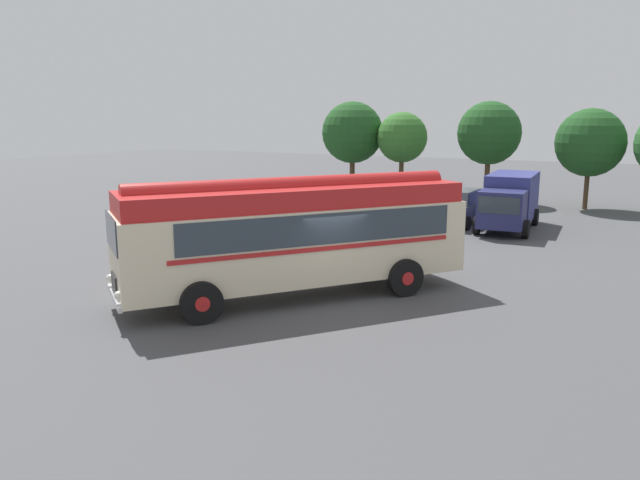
% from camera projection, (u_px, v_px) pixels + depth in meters
% --- Properties ---
extents(ground_plane, '(120.00, 120.00, 0.00)m').
position_uv_depth(ground_plane, '(323.00, 298.00, 18.01)').
color(ground_plane, '#474749').
extents(vintage_bus, '(8.10, 9.47, 3.49)m').
position_uv_depth(vintage_bus, '(295.00, 232.00, 17.81)').
color(vintage_bus, beige).
rests_on(vintage_bus, ground).
extents(car_near_left, '(2.09, 4.26, 1.66)m').
position_uv_depth(car_near_left, '(406.00, 201.00, 31.98)').
color(car_near_left, black).
rests_on(car_near_left, ground).
extents(car_mid_left, '(2.08, 4.26, 1.66)m').
position_uv_depth(car_mid_left, '(458.00, 207.00, 30.03)').
color(car_mid_left, '#4C5156').
rests_on(car_mid_left, ground).
extents(box_van, '(2.54, 5.85, 2.50)m').
position_uv_depth(box_van, '(510.00, 199.00, 28.75)').
color(box_van, navy).
rests_on(box_van, ground).
extents(tree_far_left, '(3.98, 3.98, 6.07)m').
position_uv_depth(tree_far_left, '(352.00, 133.00, 40.43)').
color(tree_far_left, '#4C3823').
rests_on(tree_far_left, ground).
extents(tree_left_of_centre, '(3.16, 3.16, 5.39)m').
position_uv_depth(tree_left_of_centre, '(402.00, 137.00, 39.13)').
color(tree_left_of_centre, '#4C3823').
rests_on(tree_left_of_centre, ground).
extents(tree_centre, '(3.75, 3.75, 6.02)m').
position_uv_depth(tree_centre, '(491.00, 134.00, 37.04)').
color(tree_centre, '#4C3823').
rests_on(tree_centre, ground).
extents(tree_right_of_centre, '(3.75, 3.75, 5.57)m').
position_uv_depth(tree_right_of_centre, '(589.00, 143.00, 34.29)').
color(tree_right_of_centre, '#4C3823').
rests_on(tree_right_of_centre, ground).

